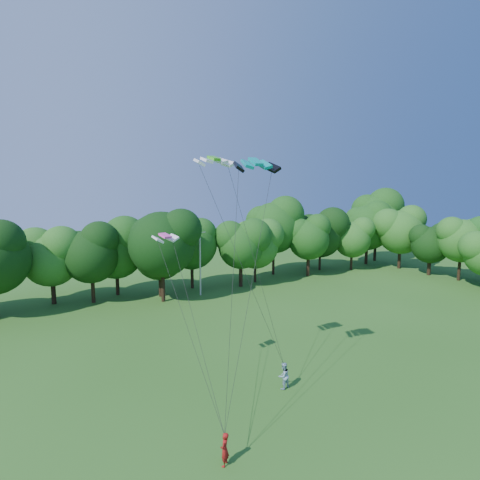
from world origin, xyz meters
TOP-DOWN VIEW (x-y plane):
  - ground at (0.00, 0.00)m, footprint 160.00×160.00m
  - utility_pole at (6.16, 32.62)m, footprint 1.71×0.36m
  - kite_flyer_left at (-5.66, 3.46)m, footprint 0.75×0.75m
  - kite_flyer_right at (1.39, 7.93)m, footprint 1.02×0.84m
  - kite_teal at (-0.76, 8.36)m, footprint 3.03×1.71m
  - kite_green at (-2.36, 11.05)m, footprint 2.68×1.27m
  - kite_pink at (-5.56, 12.02)m, footprint 1.85×1.20m
  - tree_back_center at (0.92, 32.31)m, footprint 8.94×8.94m
  - tree_back_east at (30.54, 39.32)m, footprint 7.09×7.09m

SIDE VIEW (x-z plane):
  - ground at x=0.00m, z-range 0.00..0.00m
  - kite_flyer_left at x=-5.66m, z-range 0.00..1.75m
  - kite_flyer_right at x=1.39m, z-range 0.00..1.90m
  - utility_pole at x=6.16m, z-range 0.11..8.73m
  - tree_back_east at x=30.54m, z-range 1.28..11.59m
  - tree_back_center at x=0.92m, z-range 1.62..14.62m
  - kite_pink at x=-5.56m, z-range 10.71..11.03m
  - kite_teal at x=-0.76m, z-range 15.35..15.98m
  - kite_green at x=-2.36m, z-range 15.79..16.22m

